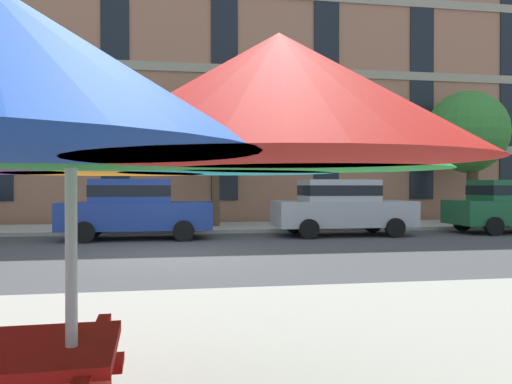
# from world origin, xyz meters

# --- Properties ---
(ground_plane) EXTENTS (120.00, 120.00, 0.00)m
(ground_plane) POSITION_xyz_m (0.00, 0.00, 0.00)
(ground_plane) COLOR #424244
(sidewalk_far) EXTENTS (56.00, 3.60, 0.12)m
(sidewalk_far) POSITION_xyz_m (0.00, 6.80, 0.06)
(sidewalk_far) COLOR #B2ADA3
(sidewalk_far) RESTS_ON ground
(apartment_building) EXTENTS (43.57, 12.08, 12.80)m
(apartment_building) POSITION_xyz_m (-0.00, 14.99, 6.40)
(apartment_building) COLOR #A87056
(apartment_building) RESTS_ON ground
(sedan_blue) EXTENTS (4.40, 1.98, 1.78)m
(sedan_blue) POSITION_xyz_m (-1.05, 3.70, 0.95)
(sedan_blue) COLOR navy
(sedan_blue) RESTS_ON ground
(sedan_silver) EXTENTS (4.40, 1.98, 1.78)m
(sedan_silver) POSITION_xyz_m (5.37, 3.70, 0.95)
(sedan_silver) COLOR #A8AAB2
(sedan_silver) RESTS_ON ground
(street_tree_middle) EXTENTS (3.17, 3.11, 5.32)m
(street_tree_middle) POSITION_xyz_m (1.69, 6.65, 3.77)
(street_tree_middle) COLOR brown
(street_tree_middle) RESTS_ON ground
(street_tree_right) EXTENTS (3.29, 3.29, 5.43)m
(street_tree_right) POSITION_xyz_m (11.91, 7.10, 3.63)
(street_tree_right) COLOR #4C3823
(street_tree_right) RESTS_ON ground
(patio_umbrella) EXTENTS (3.96, 3.96, 2.20)m
(patio_umbrella) POSITION_xyz_m (-0.47, -9.00, 1.90)
(patio_umbrella) COLOR silver
(patio_umbrella) RESTS_ON ground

